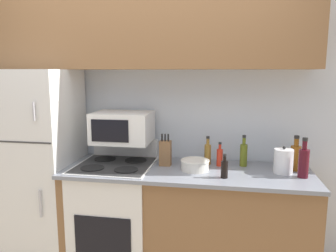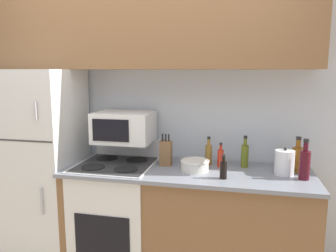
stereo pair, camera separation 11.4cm
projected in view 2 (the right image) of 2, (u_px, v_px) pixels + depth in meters
name	position (u px, v px, depth m)	size (l,w,h in m)	color
wall_back	(156.00, 119.00, 2.99)	(8.00, 0.05, 2.55)	silver
lower_cabinets	(187.00, 223.00, 2.70)	(1.96, 0.68, 0.93)	brown
refrigerator	(40.00, 167.00, 2.92)	(0.69, 0.65, 1.72)	white
upper_cabinets	(149.00, 31.00, 2.67)	(2.66, 0.36, 0.61)	brown
stove	(117.00, 215.00, 2.82)	(0.62, 0.66, 1.10)	white
microwave	(124.00, 127.00, 2.81)	(0.49, 0.38, 0.26)	white
knife_block	(166.00, 153.00, 2.72)	(0.09, 0.08, 0.27)	brown
bowl	(195.00, 165.00, 2.58)	(0.23, 0.23, 0.09)	silver
bottle_whiskey	(297.00, 158.00, 2.53)	(0.08, 0.08, 0.28)	brown
bottle_vinegar	(209.00, 154.00, 2.73)	(0.06, 0.06, 0.24)	olive
bottle_olive_oil	(245.00, 155.00, 2.67)	(0.06, 0.06, 0.26)	#5B6619
bottle_hot_sauce	(220.00, 157.00, 2.68)	(0.05, 0.05, 0.20)	red
bottle_wine_red	(305.00, 164.00, 2.36)	(0.08, 0.08, 0.30)	#470F19
bottle_soy_sauce	(223.00, 169.00, 2.38)	(0.05, 0.05, 0.18)	black
kettle	(284.00, 162.00, 2.47)	(0.14, 0.14, 0.21)	white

